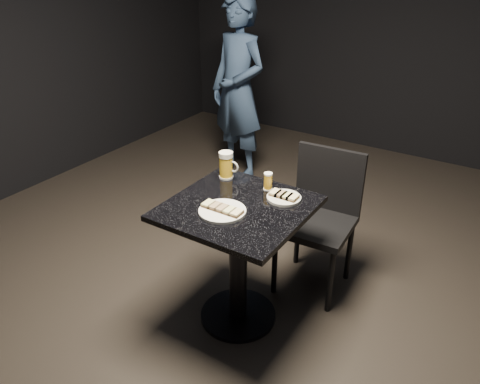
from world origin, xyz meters
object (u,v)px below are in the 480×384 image
at_px(plate_small, 284,198).
at_px(beer_mug, 226,165).
at_px(plate_large, 222,211).
at_px(table, 238,245).
at_px(chair, 320,212).
at_px(patron, 238,91).
at_px(beer_tumbler, 268,181).

relative_size(plate_small, beer_mug, 1.16).
relative_size(plate_large, table, 0.32).
xyz_separation_m(plate_large, plate_small, (0.19, 0.29, 0.00)).
bearing_deg(chair, table, -111.82).
relative_size(table, beer_mug, 4.75).
relative_size(plate_small, patron, 0.11).
distance_m(table, beer_mug, 0.47).
height_order(plate_small, chair, chair).
height_order(table, chair, chair).
xyz_separation_m(plate_large, table, (0.03, 0.10, -0.25)).
distance_m(plate_large, beer_mug, 0.41).
xyz_separation_m(plate_small, patron, (-1.23, 1.46, 0.05)).
bearing_deg(beer_mug, chair, 35.40).
distance_m(beer_tumbler, chair, 0.48).
bearing_deg(table, patron, 122.83).
distance_m(plate_large, beer_tumbler, 0.35).
bearing_deg(beer_mug, patron, 120.50).
xyz_separation_m(table, chair, (0.23, 0.57, -0.01)).
relative_size(plate_small, table, 0.24).
bearing_deg(plate_small, patron, 130.18).
bearing_deg(plate_small, table, -131.10).
bearing_deg(plate_large, patron, 120.63).
bearing_deg(plate_large, beer_mug, 121.13).
distance_m(plate_large, table, 0.27).
bearing_deg(beer_mug, plate_small, -7.20).
height_order(beer_mug, beer_tumbler, beer_mug).
bearing_deg(chair, beer_mug, -144.60).
distance_m(plate_large, chair, 0.76).
distance_m(patron, beer_mug, 1.63).
bearing_deg(table, beer_tumbler, 80.87).
bearing_deg(table, beer_mug, 134.18).
xyz_separation_m(beer_mug, chair, (0.46, 0.33, -0.33)).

